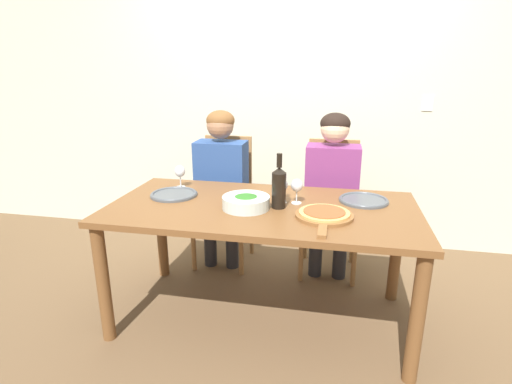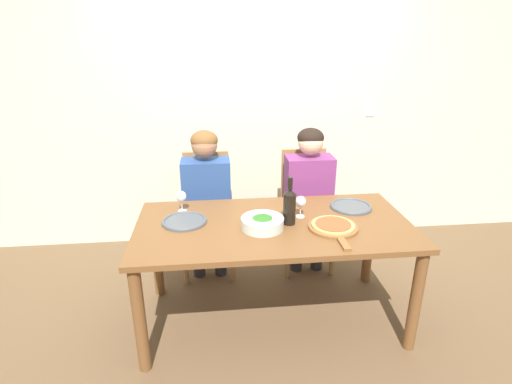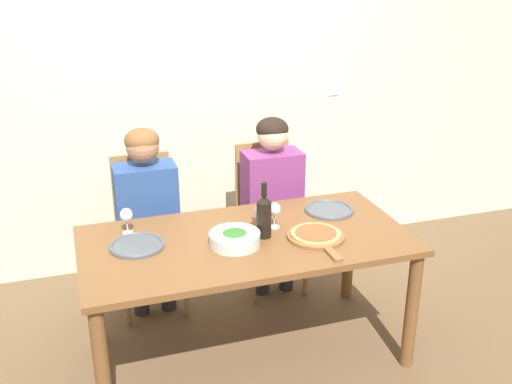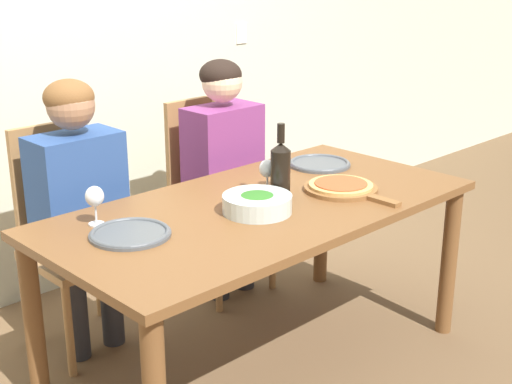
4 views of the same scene
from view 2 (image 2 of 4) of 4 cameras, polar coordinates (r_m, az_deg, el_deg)
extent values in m
plane|color=brown|center=(3.02, 2.33, -17.42)|extent=(40.00, 40.00, 0.00)
cube|color=beige|center=(3.71, -0.39, 12.93)|extent=(10.00, 0.05, 2.70)
cube|color=white|center=(3.96, 16.01, 11.20)|extent=(0.08, 0.01, 0.12)
cube|color=brown|center=(2.63, 2.57, -4.85)|extent=(1.79, 0.90, 0.04)
cylinder|color=brown|center=(2.51, -16.28, -17.20)|extent=(0.07, 0.07, 0.71)
cylinder|color=brown|center=(2.75, 21.84, -14.29)|extent=(0.07, 0.07, 0.71)
cylinder|color=brown|center=(3.15, -14.03, -8.46)|extent=(0.07, 0.07, 0.71)
cylinder|color=brown|center=(3.34, 15.86, -6.86)|extent=(0.07, 0.07, 0.71)
cube|color=#9E7042|center=(3.35, -6.85, -4.53)|extent=(0.42, 0.42, 0.04)
cube|color=#9E7042|center=(3.42, -7.04, 1.31)|extent=(0.38, 0.03, 0.55)
cylinder|color=#9E7042|center=(3.30, -10.03, -9.63)|extent=(0.04, 0.04, 0.42)
cylinder|color=#9E7042|center=(3.29, -3.34, -9.40)|extent=(0.04, 0.04, 0.42)
cylinder|color=#9E7042|center=(3.63, -9.69, -6.57)|extent=(0.04, 0.04, 0.42)
cylinder|color=#9E7042|center=(3.62, -3.66, -6.36)|extent=(0.04, 0.04, 0.42)
cube|color=#9E7042|center=(3.43, 7.19, -3.88)|extent=(0.42, 0.42, 0.04)
cube|color=#9E7042|center=(3.50, 6.70, 1.81)|extent=(0.38, 0.03, 0.55)
cylinder|color=#9E7042|center=(3.34, 4.53, -8.96)|extent=(0.04, 0.04, 0.42)
cylinder|color=#9E7042|center=(3.42, 10.86, -8.49)|extent=(0.04, 0.04, 0.42)
cylinder|color=#9E7042|center=(3.67, 3.45, -6.01)|extent=(0.04, 0.04, 0.42)
cylinder|color=#9E7042|center=(3.74, 9.23, -5.66)|extent=(0.04, 0.04, 0.42)
cylinder|color=#28282D|center=(3.38, -8.24, -8.37)|extent=(0.10, 0.10, 0.45)
cylinder|color=#28282D|center=(3.38, -5.16, -8.26)|extent=(0.10, 0.10, 0.45)
cube|color=navy|center=(3.22, -7.07, -0.06)|extent=(0.38, 0.22, 0.54)
cylinder|color=navy|center=(3.06, -10.73, -4.45)|extent=(0.07, 0.31, 0.14)
cylinder|color=navy|center=(3.05, -3.22, -4.17)|extent=(0.07, 0.31, 0.14)
sphere|color=#9E7051|center=(3.10, -7.39, 6.68)|extent=(0.20, 0.20, 0.20)
ellipsoid|color=brown|center=(3.10, -7.42, 7.35)|extent=(0.21, 0.21, 0.15)
cylinder|color=#28282D|center=(3.44, 5.85, -7.68)|extent=(0.10, 0.10, 0.45)
cylinder|color=#28282D|center=(3.48, 8.78, -7.48)|extent=(0.10, 0.10, 0.45)
cube|color=#7A3370|center=(3.31, 7.49, 0.50)|extent=(0.38, 0.22, 0.54)
cylinder|color=#7A3370|center=(3.10, 4.79, -3.80)|extent=(0.07, 0.31, 0.14)
cylinder|color=#7A3370|center=(3.20, 11.86, -3.40)|extent=(0.07, 0.31, 0.14)
sphere|color=beige|center=(3.19, 7.82, 7.07)|extent=(0.20, 0.20, 0.20)
ellipsoid|color=black|center=(3.19, 7.81, 7.72)|extent=(0.21, 0.21, 0.15)
cylinder|color=black|center=(2.58, 4.80, -2.42)|extent=(0.08, 0.08, 0.21)
cone|color=black|center=(2.54, 4.88, 0.05)|extent=(0.08, 0.08, 0.03)
cylinder|color=black|center=(2.52, 4.92, 1.24)|extent=(0.03, 0.03, 0.08)
cylinder|color=silver|center=(2.54, 0.93, -4.45)|extent=(0.27, 0.27, 0.07)
ellipsoid|color=#2D6B23|center=(2.54, 0.93, -4.38)|extent=(0.22, 0.22, 0.08)
cylinder|color=#4C5156|center=(2.67, -10.17, -4.16)|extent=(0.29, 0.29, 0.01)
torus|color=#4C5156|center=(2.67, -10.18, -4.04)|extent=(0.29, 0.29, 0.02)
cylinder|color=#4C5156|center=(2.93, 13.39, -2.06)|extent=(0.29, 0.29, 0.01)
torus|color=#4C5156|center=(2.93, 13.40, -1.96)|extent=(0.29, 0.29, 0.02)
cylinder|color=brown|center=(2.59, 10.94, -4.96)|extent=(0.31, 0.31, 0.02)
cube|color=brown|center=(2.40, 12.47, -7.32)|extent=(0.04, 0.14, 0.02)
cylinder|color=tan|center=(2.58, 10.96, -4.66)|extent=(0.27, 0.27, 0.01)
cylinder|color=#AD4C28|center=(2.58, 10.97, -4.50)|extent=(0.23, 0.23, 0.01)
cylinder|color=silver|center=(2.84, -10.48, -2.68)|extent=(0.06, 0.06, 0.01)
cylinder|color=silver|center=(2.82, -10.53, -1.92)|extent=(0.01, 0.01, 0.07)
ellipsoid|color=silver|center=(2.79, -10.63, -0.62)|extent=(0.07, 0.07, 0.08)
ellipsoid|color=maroon|center=(2.80, -10.61, -0.85)|extent=(0.06, 0.06, 0.03)
cylinder|color=silver|center=(2.72, 6.32, -3.50)|extent=(0.06, 0.06, 0.01)
cylinder|color=silver|center=(2.70, 6.35, -2.72)|extent=(0.01, 0.01, 0.07)
ellipsoid|color=silver|center=(2.68, 6.41, -1.37)|extent=(0.07, 0.07, 0.08)
ellipsoid|color=maroon|center=(2.68, 6.40, -1.61)|extent=(0.06, 0.06, 0.03)
cylinder|color=silver|center=(2.70, 4.55, -3.67)|extent=(0.06, 0.06, 0.01)
cylinder|color=silver|center=(2.68, 4.57, -2.89)|extent=(0.01, 0.01, 0.07)
ellipsoid|color=silver|center=(2.65, 4.61, -1.53)|extent=(0.07, 0.07, 0.08)
ellipsoid|color=maroon|center=(2.66, 4.61, -1.77)|extent=(0.06, 0.06, 0.03)
camera|label=1|loc=(0.87, 64.32, -16.68)|focal=28.00mm
camera|label=3|loc=(0.76, -144.22, 7.17)|focal=42.00mm
camera|label=4|loc=(1.60, -80.16, -2.89)|focal=50.00mm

